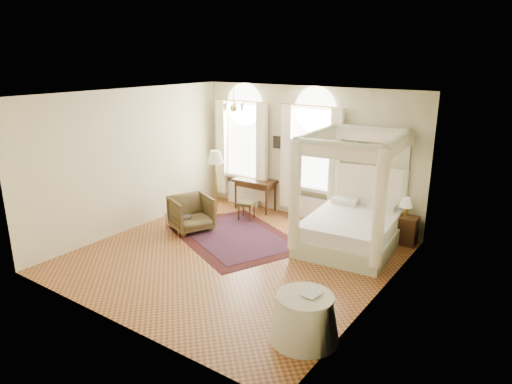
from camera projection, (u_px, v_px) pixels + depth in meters
ground at (235, 256)px, 9.47m from camera, size 6.00×6.00×0.00m
room_walls at (233, 163)px, 8.90m from camera, size 6.00×6.00×6.00m
window_left at (243, 152)px, 12.34m from camera, size 1.62×0.27×3.29m
window_right at (311, 162)px, 11.19m from camera, size 1.62×0.27×3.29m
chandelier at (234, 107)px, 10.07m from camera, size 0.51×0.45×0.50m
wall_pictures at (310, 145)px, 11.21m from camera, size 2.54×0.03×0.39m
canopy_bed at (350, 223)px, 9.72m from camera, size 2.09×2.48×2.50m
nightstand at (407, 230)px, 10.02m from camera, size 0.46×0.42×0.62m
nightstand_lamp at (406, 203)px, 9.97m from camera, size 0.28×0.28×0.41m
writing_desk at (255, 184)px, 12.13m from camera, size 1.12×0.60×0.83m
laptop at (262, 179)px, 12.14m from camera, size 0.32×0.23×0.02m
stool at (247, 205)px, 11.50m from camera, size 0.49×0.49×0.47m
armchair at (191, 213)px, 10.79m from camera, size 1.18×1.17×0.82m
coffee_table at (178, 216)px, 10.70m from camera, size 0.69×0.55×0.41m
floor_lamp at (215, 160)px, 11.61m from camera, size 0.43×0.43×1.68m
oriental_rug at (235, 237)px, 10.45m from camera, size 3.73×3.30×0.01m
side_table at (304, 318)px, 6.63m from camera, size 1.03×1.03×0.70m
book at (306, 292)px, 6.61m from camera, size 0.25×0.32×0.03m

